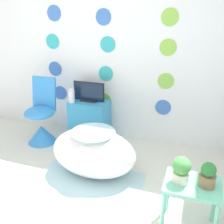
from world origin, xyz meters
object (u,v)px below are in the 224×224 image
Objects in this scene: bathtub at (94,152)px; tv at (89,93)px; vase at (71,96)px; potted_plant_right at (208,175)px; potted_plant_left at (181,170)px; chair at (41,123)px.

tv is (-0.41, 0.83, 0.41)m from bathtub.
potted_plant_right is (1.81, -1.18, -0.09)m from vase.
tv is at bearing 136.55° from potted_plant_left.
chair is 0.57m from vase.
tv is 2.29× the size of vase.
chair reaches higher than vase.
potted_plant_left reaches higher than bathtub.
potted_plant_left is at bearing -173.60° from potted_plant_right.
tv is at bearing 29.67° from vase.
potted_plant_right is at bearing -21.46° from bathtub.
chair reaches higher than bathtub.
vase is at bearing 131.25° from bathtub.
tv is 1.98× the size of potted_plant_left.
potted_plant_left is at bearing -26.52° from bathtub.
bathtub is at bearing -48.75° from vase.
chair is at bearing -148.93° from vase.
tv is 2.06m from potted_plant_right.
potted_plant_left is at bearing -26.10° from chair.
vase is at bearing -150.33° from tv.
potted_plant_left is 0.21m from potted_plant_right.
bathtub is at bearing 158.54° from potted_plant_right.
vase reaches higher than bathtub.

